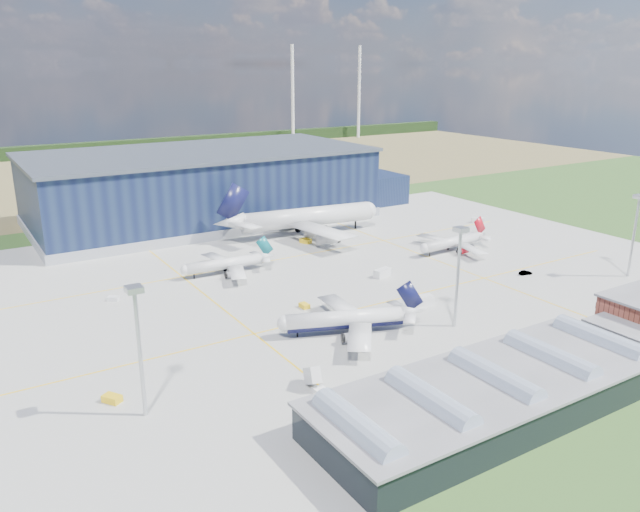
{
  "coord_description": "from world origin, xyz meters",
  "views": [
    {
      "loc": [
        -83.78,
        -123.48,
        56.32
      ],
      "look_at": [
        2.23,
        14.57,
        6.15
      ],
      "focal_mm": 35.0,
      "sensor_mm": 36.0,
      "label": 1
    }
  ],
  "objects": [
    {
      "name": "apron",
      "position": [
        0.0,
        10.0,
        0.03
      ],
      "size": [
        220.0,
        160.0,
        0.08
      ],
      "color": "gray",
      "rests_on": "ground"
    },
    {
      "name": "airliner_red",
      "position": [
        49.92,
        13.64,
        4.72
      ],
      "size": [
        30.26,
        29.66,
        9.44
      ],
      "primitive_type": null,
      "rotation": [
        0.0,
        0.0,
        3.19
      ],
      "color": "silver",
      "rests_on": "ground"
    },
    {
      "name": "light_mast_west",
      "position": [
        -60.0,
        -30.0,
        15.43
      ],
      "size": [
        2.6,
        2.6,
        23.0
      ],
      "color": "#B9BCC1",
      "rests_on": "ground"
    },
    {
      "name": "car_b",
      "position": [
        51.98,
        -14.08,
        0.63
      ],
      "size": [
        3.99,
        2.13,
        1.25
      ],
      "primitive_type": "imported",
      "rotation": [
        0.0,
        0.0,
        1.35
      ],
      "color": "#99999E",
      "rests_on": "ground"
    },
    {
      "name": "farmland",
      "position": [
        0.0,
        220.0,
        0.0
      ],
      "size": [
        600.0,
        220.0,
        0.01
      ],
      "primitive_type": "cube",
      "color": "olive",
      "rests_on": "ground"
    },
    {
      "name": "gse_van_b",
      "position": [
        84.38,
        36.09,
        0.98
      ],
      "size": [
        4.56,
        4.21,
        1.96
      ],
      "primitive_type": "cube",
      "rotation": [
        0.0,
        0.0,
        0.89
      ],
      "color": "silver",
      "rests_on": "ground"
    },
    {
      "name": "treeline",
      "position": [
        0.0,
        300.0,
        4.0
      ],
      "size": [
        600.0,
        8.0,
        8.0
      ],
      "primitive_type": "cube",
      "color": "black",
      "rests_on": "ground"
    },
    {
      "name": "gse_tug_c",
      "position": [
        16.32,
        46.11,
        0.78
      ],
      "size": [
        3.44,
        4.15,
        1.56
      ],
      "primitive_type": "cube",
      "rotation": [
        0.0,
        0.0,
        0.4
      ],
      "color": "yellow",
      "rests_on": "ground"
    },
    {
      "name": "gse_tug_b",
      "position": [
        -12.97,
        -2.68,
        0.57
      ],
      "size": [
        1.84,
        2.69,
        1.14
      ],
      "primitive_type": "cube",
      "rotation": [
        0.0,
        0.0,
        0.03
      ],
      "color": "yellow",
      "rests_on": "ground"
    },
    {
      "name": "gse_van_c",
      "position": [
        12.25,
        -16.6,
        1.26
      ],
      "size": [
        5.52,
        3.18,
        2.51
      ],
      "primitive_type": "cube",
      "rotation": [
        0.0,
        0.0,
        1.44
      ],
      "color": "silver",
      "rests_on": "ground"
    },
    {
      "name": "light_mast_east",
      "position": [
        75.0,
        -30.0,
        15.43
      ],
      "size": [
        2.6,
        2.6,
        23.0
      ],
      "color": "#B9BCC1",
      "rests_on": "ground"
    },
    {
      "name": "airstair",
      "position": [
        -31.35,
        -36.72,
        1.51
      ],
      "size": [
        2.78,
        5.01,
        3.03
      ],
      "primitive_type": "cube",
      "rotation": [
        0.0,
        0.0,
        -0.2
      ],
      "color": "silver",
      "rests_on": "ground"
    },
    {
      "name": "airliner_regional",
      "position": [
        -18.98,
        31.1,
        4.6
      ],
      "size": [
        29.77,
        29.2,
        9.2
      ],
      "primitive_type": null,
      "rotation": [
        0.0,
        0.0,
        3.08
      ],
      "color": "silver",
      "rests_on": "ground"
    },
    {
      "name": "gse_tug_a",
      "position": [
        -63.66,
        -22.75,
        0.67
      ],
      "size": [
        3.41,
        3.76,
        1.34
      ],
      "primitive_type": "cube",
      "rotation": [
        0.0,
        0.0,
        0.58
      ],
      "color": "yellow",
      "rests_on": "ground"
    },
    {
      "name": "light_mast_center",
      "position": [
        10.0,
        -30.0,
        15.43
      ],
      "size": [
        2.6,
        2.6,
        23.0
      ],
      "color": "#B9BCC1",
      "rests_on": "ground"
    },
    {
      "name": "airliner_navy",
      "position": [
        -13.06,
        -20.14,
        5.44
      ],
      "size": [
        42.73,
        42.31,
        10.88
      ],
      "primitive_type": null,
      "rotation": [
        0.0,
        0.0,
        2.78
      ],
      "color": "silver",
      "rests_on": "ground"
    },
    {
      "name": "gse_van_a",
      "position": [
        17.08,
        5.79,
        1.14
      ],
      "size": [
        5.61,
        3.46,
        2.28
      ],
      "primitive_type": "cube",
      "rotation": [
        0.0,
        0.0,
        1.81
      ],
      "color": "silver",
      "rests_on": "ground"
    },
    {
      "name": "hangar",
      "position": [
        2.81,
        94.8,
        11.62
      ],
      "size": [
        145.0,
        62.0,
        26.1
      ],
      "color": "#101938",
      "rests_on": "ground"
    },
    {
      "name": "airliner_widebody",
      "position": [
        22.32,
        55.0,
        9.7
      ],
      "size": [
        66.57,
        65.46,
        19.39
      ],
      "primitive_type": null,
      "rotation": [
        0.0,
        0.0,
        -0.13
      ],
      "color": "silver",
      "rests_on": "ground"
    },
    {
      "name": "ground",
      "position": [
        0.0,
        0.0,
        0.0
      ],
      "size": [
        600.0,
        600.0,
        0.0
      ],
      "primitive_type": "plane",
      "color": "#2A4E1D",
      "rests_on": "ground"
    },
    {
      "name": "glass_concourse",
      "position": [
        -6.45,
        -60.0,
        3.69
      ],
      "size": [
        78.0,
        23.0,
        8.6
      ],
      "color": "black",
      "rests_on": "ground"
    },
    {
      "name": "gse_cart_a",
      "position": [
        69.62,
        17.69,
        0.6
      ],
      "size": [
        2.5,
        3.14,
        1.19
      ],
      "primitive_type": "cube",
      "rotation": [
        0.0,
        0.0,
        0.27
      ],
      "color": "silver",
      "rests_on": "ground"
    },
    {
      "name": "gse_cart_b",
      "position": [
        -50.9,
        26.5,
        0.58
      ],
      "size": [
        3.24,
        3.04,
        1.17
      ],
      "primitive_type": "cube",
      "rotation": [
        0.0,
        0.0,
        0.94
      ],
      "color": "silver",
      "rests_on": "ground"
    }
  ]
}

